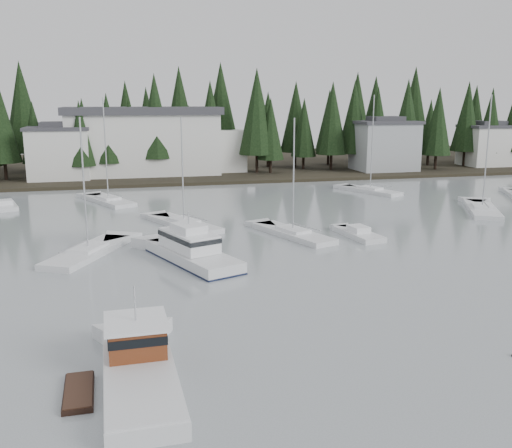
{
  "coord_description": "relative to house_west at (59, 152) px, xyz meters",
  "views": [
    {
      "loc": [
        -9.02,
        -13.78,
        12.45
      ],
      "look_at": [
        1.65,
        30.69,
        2.5
      ],
      "focal_mm": 40.0,
      "sensor_mm": 36.0,
      "label": 1
    }
  ],
  "objects": [
    {
      "name": "lobster_boat_brown",
      "position": [
        9.29,
        -68.62,
        -4.12
      ],
      "size": [
        4.99,
        9.52,
        4.67
      ],
      "rotation": [
        0.0,
        0.0,
        1.6
      ],
      "color": "silver",
      "rests_on": "ground"
    },
    {
      "name": "sailboat_6",
      "position": [
        7.41,
        -20.56,
        -4.59
      ],
      "size": [
        6.81,
        10.28,
        13.33
      ],
      "rotation": [
        0.0,
        0.0,
        2.01
      ],
      "color": "silver",
      "rests_on": "ground"
    },
    {
      "name": "sailboat_0",
      "position": [
        6.12,
        -45.5,
        -4.6
      ],
      "size": [
        7.31,
        10.51,
        11.7
      ],
      "rotation": [
        0.0,
        0.0,
        1.09
      ],
      "color": "silver",
      "rests_on": "ground"
    },
    {
      "name": "sailboat_5",
      "position": [
        15.02,
        -36.42,
        -4.6
      ],
      "size": [
        6.92,
        10.51,
        11.42
      ],
      "rotation": [
        0.0,
        0.0,
        2.02
      ],
      "color": "silver",
      "rests_on": "ground"
    },
    {
      "name": "sailboat_2",
      "position": [
        42.49,
        -20.77,
        -4.58
      ],
      "size": [
        6.15,
        9.67,
        13.71
      ],
      "rotation": [
        0.0,
        0.0,
        1.99
      ],
      "color": "silver",
      "rests_on": "ground"
    },
    {
      "name": "cabin_cruiser_center",
      "position": [
        14.15,
        -49.4,
        -3.97
      ],
      "size": [
        6.93,
        11.07,
        4.55
      ],
      "rotation": [
        0.0,
        0.0,
        1.94
      ],
      "color": "silver",
      "rests_on": "ground"
    },
    {
      "name": "harbor_inn",
      "position": [
        15.04,
        3.34,
        1.12
      ],
      "size": [
        29.5,
        11.5,
        10.9
      ],
      "color": "silver",
      "rests_on": "ground"
    },
    {
      "name": "house_east_b",
      "position": [
        76.0,
        1.0,
        -0.25
      ],
      "size": [
        9.54,
        7.42,
        8.25
      ],
      "color": "silver",
      "rests_on": "ground"
    },
    {
      "name": "house_west",
      "position": [
        0.0,
        0.0,
        0.0
      ],
      "size": [
        9.54,
        7.42,
        8.75
      ],
      "color": "silver",
      "rests_on": "ground"
    },
    {
      "name": "conifer_treeline",
      "position": [
        18.0,
        7.0,
        -4.65
      ],
      "size": [
        200.0,
        22.0,
        20.0
      ],
      "primitive_type": null,
      "color": "black",
      "rests_on": "ground"
    },
    {
      "name": "sailboat_4",
      "position": [
        49.14,
        -36.5,
        -4.59
      ],
      "size": [
        7.67,
        11.16,
        13.62
      ],
      "rotation": [
        0.0,
        0.0,
        1.1
      ],
      "color": "silver",
      "rests_on": "ground"
    },
    {
      "name": "far_shore_land",
      "position": [
        18.0,
        18.0,
        -4.65
      ],
      "size": [
        240.0,
        54.0,
        1.0
      ],
      "primitive_type": "cube",
      "color": "black",
      "rests_on": "ground"
    },
    {
      "name": "sailboat_9",
      "position": [
        24.47,
        -43.03,
        -4.6
      ],
      "size": [
        5.89,
        10.27,
        11.45
      ],
      "rotation": [
        0.0,
        0.0,
        1.93
      ],
      "color": "silver",
      "rests_on": "ground"
    },
    {
      "name": "house_east_a",
      "position": [
        54.0,
        -1.0,
        0.25
      ],
      "size": [
        10.6,
        8.48,
        9.25
      ],
      "color": "#999EA0",
      "rests_on": "ground"
    },
    {
      "name": "runabout_1",
      "position": [
        30.32,
        -44.76,
        -4.52
      ],
      "size": [
        2.94,
        6.48,
        1.42
      ],
      "rotation": [
        0.0,
        0.0,
        1.69
      ],
      "color": "silver",
      "rests_on": "ground"
    },
    {
      "name": "runabout_3",
      "position": [
        -4.26,
        -21.83,
        -4.52
      ],
      "size": [
        3.55,
        5.76,
        1.42
      ],
      "rotation": [
        0.0,
        0.0,
        1.84
      ],
      "color": "silver",
      "rests_on": "ground"
    }
  ]
}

